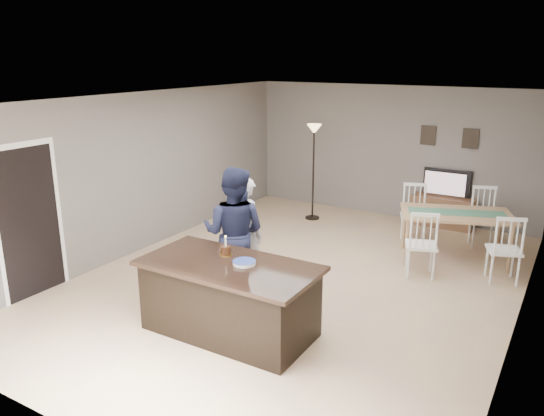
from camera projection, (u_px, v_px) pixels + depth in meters
The scene contains 14 objects.
floor at pixel (299, 280), 8.02m from camera, with size 8.00×8.00×0.00m, color tan.
room_shell at pixel (301, 172), 7.55m from camera, with size 8.00×8.00×8.00m.
kitchen_island at pixel (230, 298), 6.41m from camera, with size 2.15×1.10×0.90m.
tv_console at pixel (442, 212), 10.46m from camera, with size 1.20×0.40×0.60m, color brown.
television at pixel (446, 183), 10.36m from camera, with size 0.91×0.12×0.53m, color black.
tv_screen_glow at pixel (445, 184), 10.29m from camera, with size 0.78×0.78×0.00m, color orange.
picture_frames at pixel (449, 137), 10.25m from camera, with size 1.10×0.02×0.38m.
doorway at pixel (28, 209), 7.24m from camera, with size 0.00×2.10×2.65m.
woman at pixel (247, 232), 7.67m from camera, with size 0.60×0.39×1.63m, color silver.
man at pixel (234, 233), 7.27m from camera, with size 0.90×0.70×1.86m, color #161A32.
birthday_cake at pixel (226, 250), 6.55m from camera, with size 0.16×0.16×0.25m.
plate_stack at pixel (244, 263), 6.27m from camera, with size 0.28×0.28×0.04m.
dining_table at pixel (456, 221), 8.64m from camera, with size 2.23×2.41×1.06m.
floor_lamp at pixel (314, 146), 10.62m from camera, with size 0.29×0.29×1.96m.
Camera 1 is at (3.43, -6.56, 3.29)m, focal length 35.00 mm.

